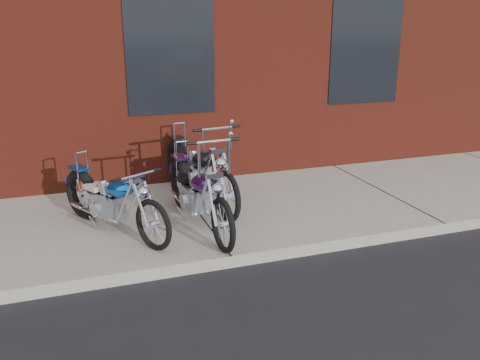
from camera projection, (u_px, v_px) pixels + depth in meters
name	position (u px, v px, depth m)	size (l,w,h in m)	color
ground	(231.00, 268.00, 5.85)	(120.00, 120.00, 0.00)	black
sidewalk	(198.00, 217.00, 7.18)	(22.00, 3.00, 0.15)	#A39B8D
chopper_purple	(198.00, 196.00, 6.56)	(0.56, 2.29, 1.28)	black
chopper_blue	(112.00, 203.00, 6.38)	(1.14, 1.94, 0.94)	black
chopper_third	(199.00, 173.00, 7.46)	(0.67, 2.43, 1.24)	black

